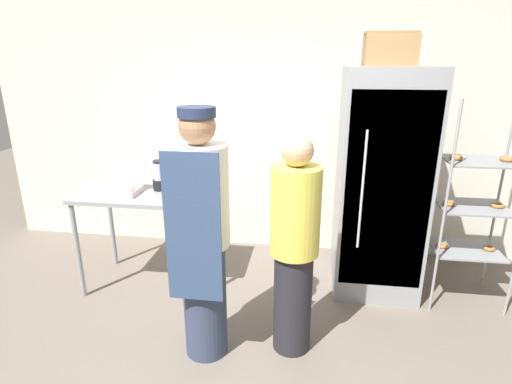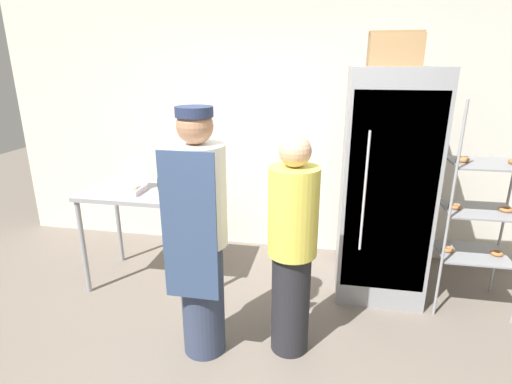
% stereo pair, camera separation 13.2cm
% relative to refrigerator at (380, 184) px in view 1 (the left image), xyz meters
% --- Properties ---
extents(back_wall, '(6.40, 0.12, 2.71)m').
position_rel_refrigerator_xyz_m(back_wall, '(-0.92, 0.77, 0.36)').
color(back_wall, silver).
rests_on(back_wall, ground_plane).
extents(refrigerator, '(0.73, 0.79, 1.99)m').
position_rel_refrigerator_xyz_m(refrigerator, '(0.00, 0.00, 0.00)').
color(refrigerator, gray).
rests_on(refrigerator, ground_plane).
extents(baking_rack, '(0.62, 0.51, 1.77)m').
position_rel_refrigerator_xyz_m(baking_rack, '(0.74, -0.13, -0.12)').
color(baking_rack, '#93969B').
rests_on(baking_rack, ground_plane).
extents(prep_counter, '(1.05, 0.69, 0.92)m').
position_rel_refrigerator_xyz_m(prep_counter, '(-2.12, -0.27, -0.19)').
color(prep_counter, gray).
rests_on(prep_counter, ground_plane).
extents(donut_box, '(0.24, 0.25, 0.29)m').
position_rel_refrigerator_xyz_m(donut_box, '(-2.21, -0.37, -0.02)').
color(donut_box, silver).
rests_on(donut_box, prep_counter).
extents(blender_pitcher, '(0.13, 0.13, 0.27)m').
position_rel_refrigerator_xyz_m(blender_pitcher, '(-1.95, -0.21, 0.05)').
color(blender_pitcher, black).
rests_on(blender_pitcher, prep_counter).
extents(cardboard_storage_box, '(0.40, 0.27, 0.26)m').
position_rel_refrigerator_xyz_m(cardboard_storage_box, '(-0.05, -0.09, 1.12)').
color(cardboard_storage_box, '#937047').
rests_on(cardboard_storage_box, refrigerator).
extents(person_baker, '(0.37, 0.39, 1.76)m').
position_rel_refrigerator_xyz_m(person_baker, '(-1.31, -1.13, -0.08)').
color(person_baker, '#333D56').
rests_on(person_baker, ground_plane).
extents(person_customer, '(0.34, 0.34, 1.59)m').
position_rel_refrigerator_xyz_m(person_customer, '(-0.70, -0.99, -0.18)').
color(person_customer, '#232328').
rests_on(person_customer, ground_plane).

